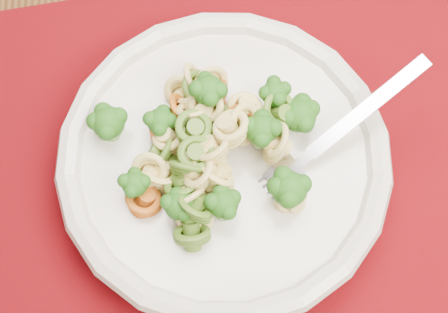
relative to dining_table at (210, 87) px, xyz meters
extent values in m
cube|color=#593719|center=(0.00, 0.00, 0.07)|extent=(1.49, 1.04, 0.04)
cube|color=#65040C|center=(0.00, -0.12, 0.09)|extent=(0.49, 0.39, 0.00)
cylinder|color=silver|center=(0.00, -0.13, 0.10)|extent=(0.11, 0.11, 0.01)
cylinder|color=silver|center=(0.00, -0.13, 0.12)|extent=(0.24, 0.24, 0.03)
torus|color=silver|center=(0.00, -0.13, 0.13)|extent=(0.26, 0.26, 0.02)
camera|label=1|loc=(-0.03, -0.31, 0.59)|focal=50.00mm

